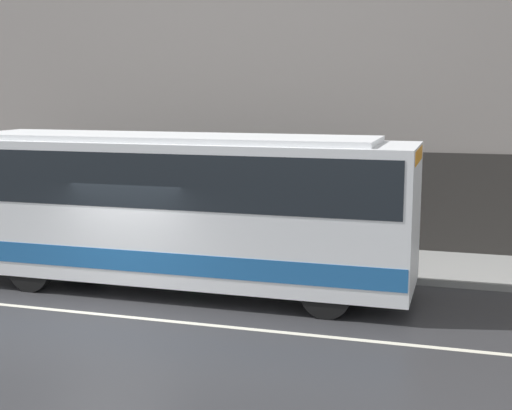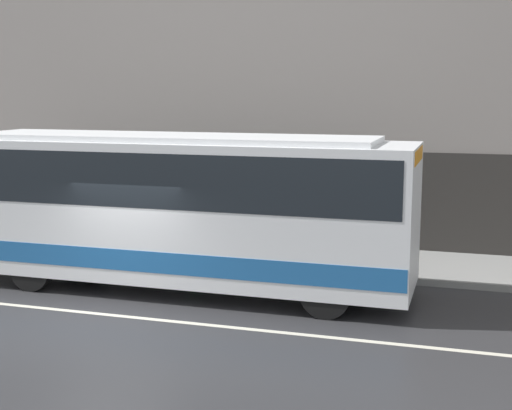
% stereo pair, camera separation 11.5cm
% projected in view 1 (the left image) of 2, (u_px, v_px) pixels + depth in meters
% --- Properties ---
extents(ground_plane, '(60.00, 60.00, 0.00)m').
position_uv_depth(ground_plane, '(107.00, 315.00, 14.18)').
color(ground_plane, '#2D2D30').
extents(sidewalk, '(60.00, 3.08, 0.16)m').
position_uv_depth(sidewalk, '(205.00, 251.00, 19.41)').
color(sidewalk, gray).
rests_on(sidewalk, ground_plane).
extents(building_facade, '(60.00, 0.35, 13.70)m').
position_uv_depth(building_facade, '(224.00, 10.00, 19.95)').
color(building_facade, gray).
rests_on(building_facade, ground_plane).
extents(lane_stripe, '(54.00, 0.14, 0.01)m').
position_uv_depth(lane_stripe, '(107.00, 315.00, 14.18)').
color(lane_stripe, beige).
rests_on(lane_stripe, ground_plane).
extents(transit_bus, '(10.68, 2.57, 3.46)m').
position_uv_depth(transit_bus, '(172.00, 203.00, 15.81)').
color(transit_bus, white).
rests_on(transit_bus, ground_plane).
extents(pedestrian_waiting, '(0.36, 0.36, 1.78)m').
position_uv_depth(pedestrian_waiting, '(194.00, 221.00, 18.85)').
color(pedestrian_waiting, '#1E5933').
rests_on(pedestrian_waiting, sidewalk).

